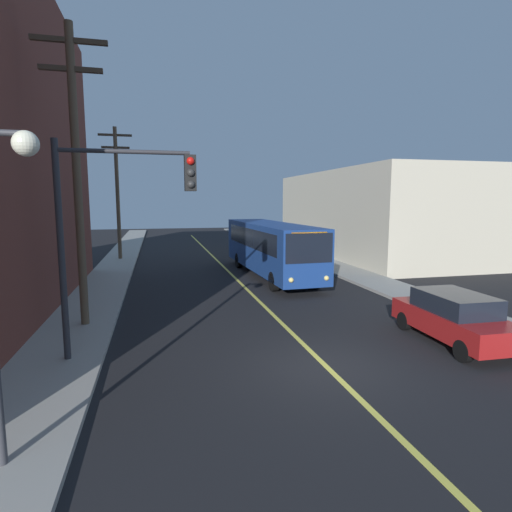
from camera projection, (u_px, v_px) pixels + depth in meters
name	position (u px, v px, depth m)	size (l,w,h in m)	color
ground_plane	(326.00, 367.00, 11.27)	(120.00, 120.00, 0.00)	black
sidewalk_left	(97.00, 297.00, 19.21)	(2.50, 90.00, 0.15)	gray
sidewalk_right	(377.00, 282.00, 22.59)	(2.50, 90.00, 0.15)	gray
lane_stripe_center	(231.00, 274.00, 25.73)	(0.16, 60.00, 0.01)	#D8CC4C
building_right_warehouse	(387.00, 214.00, 34.66)	(12.00, 20.46, 6.87)	beige
city_bus	(270.00, 246.00, 24.80)	(3.00, 12.23, 3.20)	navy
parked_car_red	(454.00, 317.00, 13.11)	(1.94, 4.46, 1.62)	maroon
utility_pole_near	(76.00, 164.00, 14.01)	(2.40, 0.28, 10.21)	brown
utility_pole_mid	(117.00, 187.00, 30.82)	(2.40, 0.28, 9.81)	brown
traffic_signal_left_corner	(119.00, 209.00, 11.27)	(3.75, 0.48, 6.00)	#2D2D33
street_lamp_left	(0.00, 251.00, 6.46)	(0.98, 0.40, 5.50)	#38383D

